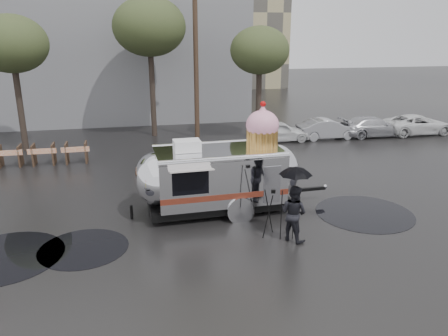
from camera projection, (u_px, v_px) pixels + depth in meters
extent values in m
plane|color=black|center=(186.00, 249.00, 12.83)|extent=(120.00, 120.00, 0.00)
cylinder|color=black|center=(4.00, 257.00, 12.40)|extent=(3.27, 3.27, 0.01)
cylinder|color=black|center=(364.00, 213.00, 15.39)|extent=(3.39, 3.39, 0.01)
cylinder|color=black|center=(84.00, 248.00, 12.90)|extent=(2.61, 2.61, 0.01)
cylinder|color=black|center=(249.00, 199.00, 16.71)|extent=(1.46, 1.46, 0.01)
cube|color=slate|center=(89.00, 26.00, 32.45)|extent=(22.00, 12.00, 13.00)
cylinder|color=#473323|center=(196.00, 61.00, 25.04)|extent=(0.28, 0.28, 9.00)
cylinder|color=#382D26|center=(19.00, 96.00, 22.67)|extent=(0.32, 0.32, 5.85)
ellipsoid|color=#333E22|center=(11.00, 44.00, 21.89)|extent=(3.64, 3.64, 2.86)
cylinder|color=#382D26|center=(152.00, 80.00, 25.80)|extent=(0.32, 0.32, 6.75)
ellipsoid|color=#333E22|center=(149.00, 27.00, 24.90)|extent=(4.20, 4.20, 3.30)
cylinder|color=#382D26|center=(259.00, 93.00, 25.35)|extent=(0.32, 0.32, 5.40)
ellipsoid|color=#333E22|center=(260.00, 50.00, 24.63)|extent=(3.36, 3.36, 2.64)
cube|color=#473323|center=(0.00, 157.00, 20.50)|extent=(0.08, 0.80, 1.00)
cube|color=#473323|center=(20.00, 155.00, 20.68)|extent=(0.08, 0.80, 1.00)
cube|color=#E5590C|center=(7.00, 153.00, 20.16)|extent=(1.30, 0.04, 0.25)
cube|color=#473323|center=(34.00, 155.00, 20.80)|extent=(0.08, 0.80, 1.00)
cube|color=#473323|center=(54.00, 154.00, 20.98)|extent=(0.08, 0.80, 1.00)
cube|color=#E5590C|center=(42.00, 151.00, 20.46)|extent=(1.30, 0.04, 0.25)
cube|color=#473323|center=(67.00, 153.00, 21.10)|extent=(0.08, 0.80, 1.00)
cube|color=#473323|center=(86.00, 152.00, 21.28)|extent=(0.08, 0.80, 1.00)
cube|color=#E5590C|center=(75.00, 149.00, 20.76)|extent=(1.30, 0.04, 0.25)
imported|color=silver|center=(279.00, 129.00, 25.22)|extent=(4.00, 1.80, 1.40)
imported|color=#B2B2B7|center=(328.00, 127.00, 25.82)|extent=(4.00, 1.80, 1.40)
imported|color=#B2B2B7|center=(374.00, 125.00, 26.42)|extent=(4.20, 1.80, 1.44)
imported|color=silver|center=(418.00, 122.00, 27.01)|extent=(4.40, 1.90, 1.50)
cube|color=silver|center=(218.00, 174.00, 15.23)|extent=(4.41, 2.41, 1.77)
ellipsoid|color=silver|center=(277.00, 169.00, 15.73)|extent=(1.55, 2.31, 1.77)
ellipsoid|color=silver|center=(156.00, 179.00, 14.72)|extent=(1.55, 2.31, 1.77)
cube|color=black|center=(219.00, 201.00, 15.54)|extent=(4.99, 2.14, 0.30)
cylinder|color=black|center=(240.00, 211.00, 14.71)|extent=(0.70, 0.24, 0.69)
cylinder|color=black|center=(225.00, 190.00, 16.59)|extent=(0.70, 0.24, 0.69)
cylinder|color=silver|center=(241.00, 211.00, 14.57)|extent=(0.95, 0.13, 0.95)
cube|color=black|center=(311.00, 189.00, 16.32)|extent=(1.18, 0.16, 0.12)
sphere|color=silver|center=(325.00, 186.00, 16.44)|extent=(0.16, 0.16, 0.16)
cylinder|color=black|center=(131.00, 212.00, 14.86)|extent=(0.10, 0.10, 0.49)
cube|color=maroon|center=(226.00, 197.00, 14.32)|extent=(4.33, 0.18, 0.20)
cube|color=maroon|center=(212.00, 176.00, 16.40)|extent=(4.33, 0.18, 0.20)
cube|color=black|center=(191.00, 183.00, 13.85)|extent=(1.18, 0.07, 0.79)
cube|color=beige|center=(192.00, 171.00, 13.49)|extent=(1.39, 0.54, 0.14)
cube|color=silver|center=(272.00, 185.00, 14.58)|extent=(0.59, 0.05, 1.28)
cube|color=white|center=(187.00, 146.00, 14.65)|extent=(0.91, 0.67, 0.37)
cylinder|color=gold|center=(262.00, 138.00, 15.24)|extent=(1.06, 1.06, 0.59)
ellipsoid|color=#FFA5C2|center=(262.00, 125.00, 15.10)|extent=(1.18, 1.18, 1.02)
cone|color=#FFA5C2|center=(263.00, 110.00, 14.94)|extent=(0.51, 0.51, 0.39)
sphere|color=red|center=(263.00, 104.00, 14.88)|extent=(0.20, 0.20, 0.20)
imported|color=black|center=(294.00, 213.00, 13.19)|extent=(0.88, 0.96, 1.76)
imported|color=black|center=(295.00, 179.00, 12.87)|extent=(1.19, 1.19, 0.81)
cylinder|color=black|center=(294.00, 215.00, 13.21)|extent=(0.02, 0.02, 1.65)
cylinder|color=black|center=(281.00, 215.00, 13.39)|extent=(0.15, 0.33, 1.51)
cylinder|color=black|center=(269.00, 211.00, 13.67)|extent=(0.34, 0.08, 1.50)
cylinder|color=black|center=(268.00, 217.00, 13.23)|extent=(0.23, 0.28, 1.51)
cube|color=black|center=(273.00, 191.00, 13.20)|extent=(0.16, 0.15, 0.11)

